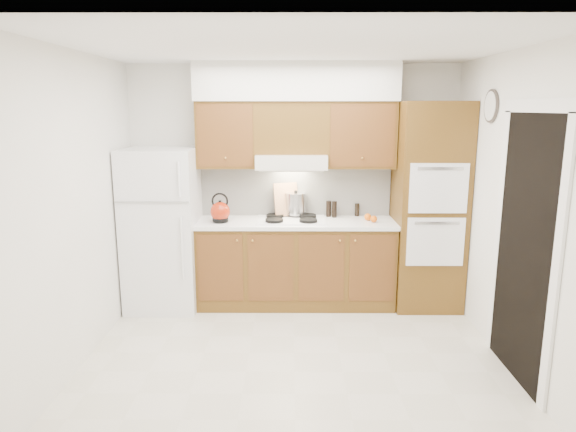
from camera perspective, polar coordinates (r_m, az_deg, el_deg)
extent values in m
plane|color=beige|center=(4.72, 0.68, -14.97)|extent=(3.60, 3.60, 0.00)
plane|color=white|center=(4.23, 0.78, 18.25)|extent=(3.60, 3.60, 0.00)
cube|color=white|center=(5.77, 0.61, 3.62)|extent=(3.60, 0.02, 2.60)
cube|color=white|center=(4.64, -22.11, 0.68)|extent=(0.02, 3.00, 2.60)
cube|color=white|center=(4.66, 23.43, 0.63)|extent=(0.02, 3.00, 2.60)
cube|color=white|center=(5.66, -13.74, -1.41)|extent=(0.75, 0.72, 1.72)
cube|color=brown|center=(5.66, 0.87, -5.36)|extent=(2.11, 0.60, 0.90)
cube|color=white|center=(5.53, 0.88, -0.74)|extent=(2.13, 0.62, 0.04)
cube|color=white|center=(5.76, 0.86, 2.82)|extent=(2.11, 0.03, 0.56)
cube|color=brown|center=(5.67, 15.33, 1.01)|extent=(0.70, 0.65, 2.20)
cube|color=brown|center=(5.59, -6.80, 8.94)|extent=(0.63, 0.33, 0.70)
cube|color=brown|center=(5.60, 8.06, 8.92)|extent=(0.73, 0.33, 0.70)
cube|color=silver|center=(5.51, 0.37, 6.12)|extent=(0.75, 0.45, 0.15)
cube|color=brown|center=(5.54, 0.38, 9.78)|extent=(0.75, 0.33, 0.55)
cube|color=silver|center=(5.53, 0.92, 14.69)|extent=(2.13, 0.36, 0.40)
cube|color=white|center=(5.55, 0.36, -0.43)|extent=(0.74, 0.50, 0.01)
cube|color=black|center=(4.40, 24.77, -3.46)|extent=(0.02, 0.90, 2.10)
cylinder|color=#3F3833|center=(5.09, 21.65, 11.29)|extent=(0.02, 0.30, 0.30)
sphere|color=#9B210B|center=(5.48, -7.55, 0.48)|extent=(0.26, 0.26, 0.21)
cube|color=tan|center=(5.68, -0.20, 1.86)|extent=(0.29, 0.19, 0.36)
cylinder|color=#ABABB0|center=(5.70, 0.86, 1.34)|extent=(0.29, 0.29, 0.23)
cylinder|color=black|center=(5.70, 5.19, 0.74)|extent=(0.07, 0.07, 0.18)
cylinder|color=black|center=(5.74, 4.53, 0.81)|extent=(0.06, 0.06, 0.18)
cylinder|color=black|center=(5.81, 7.68, 0.69)|extent=(0.06, 0.06, 0.14)
sphere|color=#EA490C|center=(5.52, 9.50, -0.33)|extent=(0.08, 0.08, 0.07)
sphere|color=#E05E0B|center=(5.61, 8.85, -0.10)|extent=(0.09, 0.09, 0.08)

